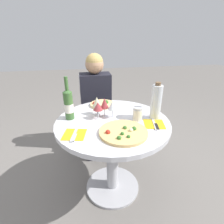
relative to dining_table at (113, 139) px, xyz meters
The scene contains 15 objects.
ground_plane 0.55m from the dining_table, ahead, with size 12.00×12.00×0.00m, color slate.
dining_table is the anchor object (origin of this frame).
chair_behind_diner 0.82m from the dining_table, 94.82° to the left, with size 0.37×0.37×0.90m.
seated_diner 0.67m from the dining_table, 95.81° to the left, with size 0.35×0.44×1.17m.
pizza_large 0.28m from the dining_table, 79.28° to the right, with size 0.34×0.34×0.04m.
pizza_small_far 0.38m from the dining_table, 97.43° to the left, with size 0.23×0.23×0.05m.
wine_bottle 0.46m from the dining_table, 163.84° to the left, with size 0.07×0.07×0.35m.
tall_carafe 0.47m from the dining_table, ahead, with size 0.08×0.08×0.30m.
sugar_shaker 0.30m from the dining_table, ahead, with size 0.08×0.08×0.11m.
wine_glass_back_left 0.34m from the dining_table, 127.82° to the left, with size 0.08×0.08×0.16m.
wine_glass_front_left 0.31m from the dining_table, 152.07° to the left, with size 0.08×0.08×0.14m.
wine_glass_center 0.31m from the dining_table, 116.76° to the left, with size 0.07×0.07×0.16m.
wine_glass_front_right 0.28m from the dining_table, 81.10° to the left, with size 0.08×0.08×0.14m.
place_setting_left 0.38m from the dining_table, 150.75° to the right, with size 0.18×0.19×0.01m.
place_setting_right 0.37m from the dining_table, 21.67° to the right, with size 0.18×0.19×0.01m.
Camera 1 is at (-0.22, -1.22, 1.37)m, focal length 28.00 mm.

